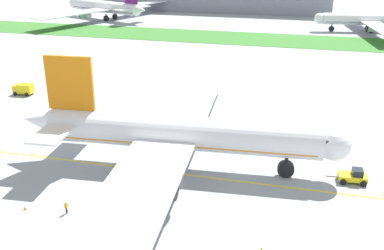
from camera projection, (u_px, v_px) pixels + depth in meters
The scene contains 11 objects.
ground_plane at pixel (165, 182), 66.38m from camera, with size 600.00×600.00×0.00m, color #9399A0.
apron_taxi_line at pixel (171, 173), 69.14m from camera, with size 280.00×0.36×0.01m, color yellow.
grass_median_strip at pixel (256, 39), 163.44m from camera, with size 320.00×24.00×0.10m, color #38722D.
airliner_foreground at pixel (178, 133), 68.74m from camera, with size 50.61×80.20×16.94m.
pushback_tug at pixel (354, 176), 66.19m from camera, with size 5.89×2.87×2.10m.
ground_crew_wingwalker_port at pixel (66, 207), 58.48m from camera, with size 0.25×0.59×1.67m.
traffic_cone_near_nose at pixel (25, 208), 59.59m from camera, with size 0.36×0.36×0.58m.
service_truck_baggage_loader at pixel (23, 89), 103.91m from camera, with size 4.49×2.61×2.53m.
service_truck_fuel_bowser at pixel (84, 70), 117.96m from camera, with size 4.94×3.72×3.20m.
parked_airliner_far_left at pixel (106, 7), 201.78m from camera, with size 45.08×72.62×16.24m.
parked_airliner_far_centre at pixel (366, 19), 174.58m from camera, with size 38.75×61.00×14.17m.
Camera 1 is at (18.43, -55.51, 32.74)m, focal length 42.53 mm.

